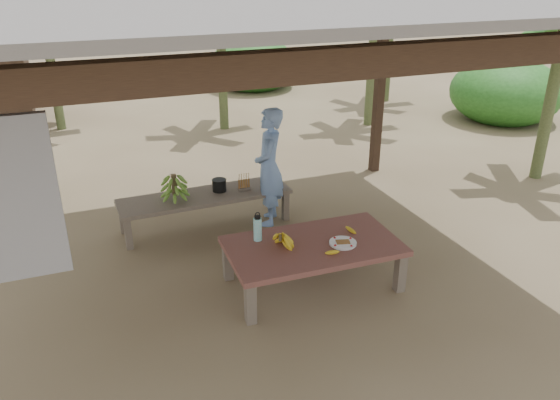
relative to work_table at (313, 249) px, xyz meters
name	(u,v)px	position (x,y,z in m)	size (l,w,h in m)	color
ground	(262,269)	(-0.40, 0.49, -0.43)	(80.00, 80.00, 0.00)	brown
pavilion	(257,12)	(-0.41, 0.48, 2.34)	(6.60, 5.60, 2.95)	black
work_table	(313,249)	(0.00, 0.00, 0.00)	(1.83, 1.05, 0.50)	brown
bench	(205,199)	(-0.70, 1.79, -0.04)	(2.21, 0.66, 0.45)	brown
ripe_banana_bunch	(280,241)	(-0.35, 0.04, 0.15)	(0.27, 0.23, 0.16)	gold
plate	(343,243)	(0.28, -0.14, 0.08)	(0.29, 0.29, 0.04)	white
loose_banana_front	(332,252)	(0.08, -0.28, 0.09)	(0.04, 0.17, 0.04)	gold
loose_banana_side	(351,230)	(0.49, 0.09, 0.09)	(0.04, 0.16, 0.04)	gold
water_flask	(258,228)	(-0.51, 0.29, 0.20)	(0.09, 0.09, 0.33)	#44D5D2
green_banana_stalk	(174,186)	(-1.09, 1.78, 0.19)	(0.31, 0.31, 0.35)	#598C2D
cooking_pot	(219,185)	(-0.50, 1.84, 0.09)	(0.18, 0.18, 0.15)	black
skewer_rack	(244,181)	(-0.19, 1.75, 0.14)	(0.18, 0.08, 0.24)	#A57F47
woman	(269,167)	(0.11, 1.61, 0.34)	(0.57, 0.37, 1.55)	#6D90CF
banana_plant_n	(220,13)	(0.78, 6.04, 1.83)	(1.80, 1.80, 2.75)	#596638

